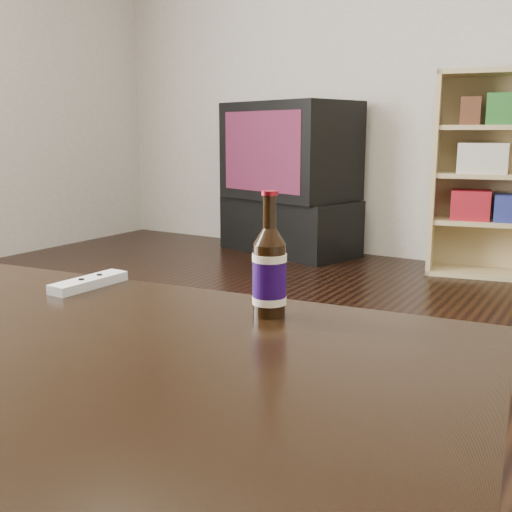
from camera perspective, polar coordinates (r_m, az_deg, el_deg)
The scene contains 8 objects.
floor at distance 1.76m, azimuth -16.08°, elevation -18.12°, with size 5.00×6.00×0.01m, color black.
wall_back at distance 4.21m, azimuth 16.09°, elevation 17.98°, with size 5.00×0.02×2.70m, color #BBB1A7.
tv_stand at distance 4.36m, azimuth 3.18°, elevation 2.95°, with size 0.98×0.49×0.39m, color black.
tv at distance 4.31m, azimuth 3.25°, elevation 9.97°, with size 1.02×0.78×0.67m.
bookshelf at distance 3.87m, azimuth 21.23°, elevation 7.55°, with size 0.70×0.43×1.21m.
coffee_table at distance 1.09m, azimuth -17.01°, elevation -11.18°, with size 1.45×0.96×0.51m.
beer_bottle at distance 1.14m, azimuth 1.28°, elevation -1.58°, with size 0.08×0.08×0.24m.
remote at distance 1.42m, azimuth -15.62°, elevation -2.44°, with size 0.06×0.19×0.02m.
Camera 1 is at (1.16, -1.01, 0.86)m, focal length 42.00 mm.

